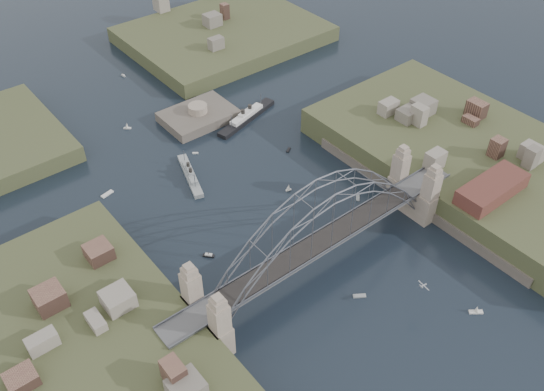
{
  "coord_description": "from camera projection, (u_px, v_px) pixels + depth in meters",
  "views": [
    {
      "loc": [
        -67.23,
        -65.78,
        103.38
      ],
      "look_at": [
        0.0,
        18.0,
        10.0
      ],
      "focal_mm": 38.65,
      "sensor_mm": 36.0,
      "label": 1
    }
  ],
  "objects": [
    {
      "name": "small_boat_g",
      "position": [
        476.0,
        310.0,
        127.58
      ],
      "size": [
        3.02,
        2.66,
        2.38
      ],
      "color": "silver",
      "rests_on": "ground"
    },
    {
      "name": "aeroplane",
      "position": [
        423.0,
        286.0,
        124.28
      ],
      "size": [
        1.74,
        3.2,
        0.46
      ],
      "color": "#9FA2A7"
    },
    {
      "name": "small_boat_e",
      "position": [
        107.0,
        194.0,
        157.79
      ],
      "size": [
        3.76,
        1.94,
        0.45
      ],
      "color": "silver",
      "rests_on": "ground"
    },
    {
      "name": "small_boat_h",
      "position": [
        127.0,
        126.0,
        180.89
      ],
      "size": [
        2.2,
        2.11,
        2.38
      ],
      "color": "silver",
      "rests_on": "ground"
    },
    {
      "name": "small_boat_b",
      "position": [
        289.0,
        188.0,
        158.49
      ],
      "size": [
        1.66,
        1.25,
        2.38
      ],
      "color": "silver",
      "rests_on": "ground"
    },
    {
      "name": "naval_cruiser_near",
      "position": [
        190.0,
        175.0,
        162.78
      ],
      "size": [
        8.32,
        18.96,
        5.73
      ],
      "color": "#909798",
      "rests_on": "ground"
    },
    {
      "name": "shore_east",
      "position": [
        471.0,
        166.0,
        164.08
      ],
      "size": [
        50.5,
        90.0,
        12.0
      ],
      "color": "#3D4325",
      "rests_on": "ground"
    },
    {
      "name": "small_boat_k",
      "position": [
        123.0,
        76.0,
        205.68
      ],
      "size": [
        1.07,
        1.96,
        1.43
      ],
      "color": "silver",
      "rests_on": "ground"
    },
    {
      "name": "small_boat_c",
      "position": [
        359.0,
        296.0,
        131.35
      ],
      "size": [
        2.94,
        2.43,
        0.45
      ],
      "color": "silver",
      "rests_on": "ground"
    },
    {
      "name": "naval_cruiser_far",
      "position": [
        49.0,
        132.0,
        178.8
      ],
      "size": [
        9.63,
        12.09,
        4.61
      ],
      "color": "#909798",
      "rests_on": "ground"
    },
    {
      "name": "ground",
      "position": [
        320.0,
        266.0,
        138.3
      ],
      "size": [
        500.0,
        500.0,
        0.0
      ],
      "primitive_type": "plane",
      "color": "black",
      "rests_on": "ground"
    },
    {
      "name": "small_boat_d",
      "position": [
        288.0,
        150.0,
        172.82
      ],
      "size": [
        2.34,
        1.85,
        0.45
      ],
      "color": "silver",
      "rests_on": "ground"
    },
    {
      "name": "fort_island",
      "position": [
        199.0,
        121.0,
        185.39
      ],
      "size": [
        22.0,
        16.0,
        9.4
      ],
      "color": "#50483F",
      "rests_on": "ground"
    },
    {
      "name": "finger_pier",
      "position": [
        519.0,
        256.0,
        139.78
      ],
      "size": [
        4.0,
        22.0,
        1.4
      ],
      "primitive_type": "cube",
      "color": "#525254",
      "rests_on": "ground"
    },
    {
      "name": "bridge",
      "position": [
        323.0,
        229.0,
        130.21
      ],
      "size": [
        84.0,
        13.8,
        24.6
      ],
      "color": "#525254",
      "rests_on": "ground"
    },
    {
      "name": "headland_ne",
      "position": [
        224.0,
        39.0,
        226.17
      ],
      "size": [
        70.0,
        55.0,
        9.5
      ],
      "primitive_type": "cube",
      "color": "#3D4325",
      "rests_on": "ground"
    },
    {
      "name": "small_boat_i",
      "position": [
        358.0,
        198.0,
        156.69
      ],
      "size": [
        2.57,
        2.57,
        0.45
      ],
      "color": "silver",
      "rests_on": "ground"
    },
    {
      "name": "ocean_liner",
      "position": [
        247.0,
        117.0,
        184.61
      ],
      "size": [
        25.16,
        10.09,
        6.18
      ],
      "color": "black",
      "rests_on": "ground"
    },
    {
      "name": "small_boat_a",
      "position": [
        209.0,
        255.0,
        140.56
      ],
      "size": [
        2.58,
        2.69,
        1.43
      ],
      "color": "silver",
      "rests_on": "ground"
    },
    {
      "name": "wharf_shed",
      "position": [
        492.0,
        189.0,
        144.28
      ],
      "size": [
        20.0,
        8.0,
        4.0
      ],
      "primitive_type": "cube",
      "color": "#592D26",
      "rests_on": "shore_east"
    },
    {
      "name": "small_boat_f",
      "position": [
        195.0,
        153.0,
        171.65
      ],
      "size": [
        1.67,
        1.47,
        0.45
      ],
      "color": "silver",
      "rests_on": "ground"
    }
  ]
}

